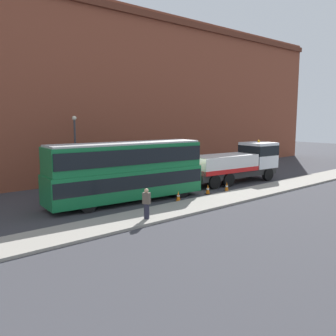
# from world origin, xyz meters

# --- Properties ---
(ground_plane) EXTENTS (120.00, 120.00, 0.00)m
(ground_plane) POSITION_xyz_m (0.00, 0.00, 0.00)
(ground_plane) COLOR #38383D
(near_kerb) EXTENTS (60.00, 2.80, 0.15)m
(near_kerb) POSITION_xyz_m (0.00, -4.20, 0.07)
(near_kerb) COLOR gray
(near_kerb) RESTS_ON ground_plane
(building_facade) EXTENTS (60.00, 1.50, 16.00)m
(building_facade) POSITION_xyz_m (0.00, 8.79, 8.07)
(building_facade) COLOR brown
(building_facade) RESTS_ON ground_plane
(recovery_tow_truck) EXTENTS (10.23, 3.40, 3.67)m
(recovery_tow_truck) POSITION_xyz_m (5.58, -0.34, 1.76)
(recovery_tow_truck) COLOR #2D2D2D
(recovery_tow_truck) RESTS_ON ground_plane
(double_decker_bus) EXTENTS (11.18, 3.49, 4.06)m
(double_decker_bus) POSITION_xyz_m (-6.10, -0.30, 2.23)
(double_decker_bus) COLOR #146B38
(double_decker_bus) RESTS_ON ground_plane
(pedestrian_onlooker) EXTENTS (0.42, 0.48, 1.71)m
(pedestrian_onlooker) POSITION_xyz_m (-7.89, -4.84, 0.99)
(pedestrian_onlooker) COLOR #232333
(pedestrian_onlooker) RESTS_ON near_kerb
(traffic_cone_near_bus) EXTENTS (0.36, 0.36, 0.72)m
(traffic_cone_near_bus) POSITION_xyz_m (-3.36, -2.44, 0.34)
(traffic_cone_near_bus) COLOR orange
(traffic_cone_near_bus) RESTS_ON ground_plane
(traffic_cone_midway) EXTENTS (0.36, 0.36, 0.72)m
(traffic_cone_midway) POSITION_xyz_m (-0.11, -2.14, 0.34)
(traffic_cone_midway) COLOR orange
(traffic_cone_midway) RESTS_ON ground_plane
(traffic_cone_near_truck) EXTENTS (0.36, 0.36, 0.72)m
(traffic_cone_near_truck) POSITION_xyz_m (1.81, -2.35, 0.34)
(traffic_cone_near_truck) COLOR orange
(traffic_cone_near_truck) RESTS_ON ground_plane
(street_lamp) EXTENTS (0.36, 0.36, 5.83)m
(street_lamp) POSITION_xyz_m (-6.44, 6.60, 3.47)
(street_lamp) COLOR #38383D
(street_lamp) RESTS_ON ground_plane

